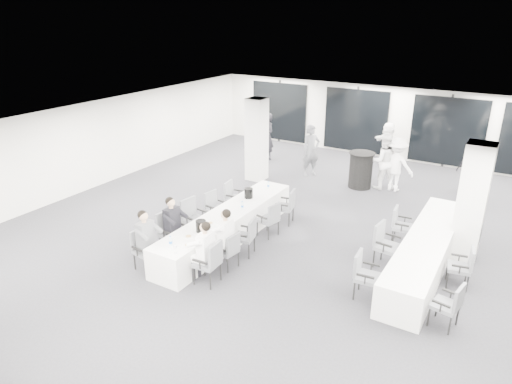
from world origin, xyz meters
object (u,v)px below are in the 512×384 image
(chair_main_right_fourth, at_px, (270,218))
(ice_bucket_far, at_px, (249,193))
(standing_guest_d, at_px, (472,167))
(chair_side_right_far, at_px, (473,239))
(standing_guest_e, at_px, (481,181))
(standing_guest_a, at_px, (311,147))
(standing_guest_b, at_px, (384,157))
(banquet_table_side, at_px, (426,252))
(chair_main_left_fourth, at_px, (215,206))
(chair_side_left_far, at_px, (400,223))
(chair_main_left_far, at_px, (233,195))
(banquet_table_main, at_px, (228,226))
(standing_guest_c, at_px, (397,161))
(cocktail_table, at_px, (361,170))
(chair_main_right_near, at_px, (210,260))
(chair_main_left_mid, at_px, (193,216))
(chair_main_left_second, at_px, (170,230))
(chair_side_left_mid, at_px, (385,242))
(chair_main_right_second, at_px, (229,249))
(chair_side_left_near, at_px, (364,272))
(chair_main_right_mid, at_px, (247,234))
(chair_side_right_mid, at_px, (463,265))
(chair_side_right_near, at_px, (450,303))
(ice_bucket_near, at_px, (201,226))
(chair_main_left_near, at_px, (144,247))
(standing_guest_f, at_px, (388,141))
(standing_guest_g, at_px, (268,134))
(chair_main_right_far, at_px, (287,205))

(chair_main_right_fourth, distance_m, ice_bucket_far, 1.04)
(standing_guest_d, bearing_deg, chair_main_right_fourth, 38.17)
(chair_side_right_far, relative_size, standing_guest_e, 0.51)
(standing_guest_a, bearing_deg, standing_guest_b, -52.75)
(banquet_table_side, relative_size, standing_guest_a, 2.43)
(chair_main_left_fourth, relative_size, chair_side_left_far, 0.98)
(chair_main_left_far, distance_m, standing_guest_a, 4.21)
(banquet_table_main, distance_m, standing_guest_c, 6.31)
(cocktail_table, distance_m, chair_side_right_far, 4.96)
(banquet_table_main, bearing_deg, chair_main_right_near, -65.88)
(chair_main_left_mid, height_order, standing_guest_b, standing_guest_b)
(chair_main_left_second, distance_m, chair_side_left_mid, 5.01)
(chair_side_left_mid, xyz_separation_m, chair_side_right_far, (1.67, 1.41, -0.09))
(standing_guest_d, height_order, ice_bucket_far, standing_guest_d)
(chair_main_left_second, bearing_deg, chair_main_left_far, -175.47)
(chair_main_right_second, bearing_deg, banquet_table_main, 42.99)
(chair_main_left_second, distance_m, standing_guest_d, 9.68)
(chair_main_right_fourth, bearing_deg, chair_side_left_near, -103.56)
(chair_main_left_fourth, relative_size, chair_main_left_far, 0.98)
(chair_main_left_mid, height_order, chair_side_right_far, chair_main_left_mid)
(chair_main_right_near, height_order, chair_main_right_mid, chair_main_right_near)
(banquet_table_side, relative_size, chair_side_right_mid, 5.47)
(chair_main_left_mid, bearing_deg, chair_side_left_near, 94.29)
(chair_main_right_near, bearing_deg, banquet_table_main, 20.89)
(standing_guest_a, bearing_deg, chair_main_right_second, -134.13)
(chair_side_left_near, xyz_separation_m, chair_side_right_far, (1.66, 2.84, -0.06))
(chair_side_right_near, relative_size, ice_bucket_near, 3.39)
(chair_main_left_near, xyz_separation_m, chair_side_right_far, (6.25, 4.30, -0.03))
(chair_main_left_mid, distance_m, chair_main_right_fourth, 1.98)
(chair_main_right_mid, bearing_deg, chair_main_right_near, 168.17)
(cocktail_table, bearing_deg, chair_side_left_far, -56.97)
(chair_main_left_second, xyz_separation_m, chair_main_right_fourth, (1.67, 1.95, -0.06))
(chair_main_right_fourth, relative_size, standing_guest_c, 0.46)
(chair_main_right_second, relative_size, standing_guest_e, 0.51)
(chair_main_left_near, height_order, chair_main_left_far, chair_main_left_far)
(chair_main_left_near, xyz_separation_m, standing_guest_f, (2.50, 10.33, 0.39))
(chair_main_left_near, xyz_separation_m, chair_side_left_far, (4.59, 4.18, 0.01))
(chair_side_right_far, bearing_deg, standing_guest_g, 62.68)
(ice_bucket_near, bearing_deg, chair_main_right_far, 75.02)
(standing_guest_d, bearing_deg, chair_main_left_far, 24.53)
(chair_side_left_near, distance_m, ice_bucket_near, 3.73)
(chair_main_left_far, relative_size, standing_guest_f, 0.51)
(chair_main_left_fourth, height_order, chair_main_right_fourth, chair_main_left_fourth)
(chair_side_right_mid, xyz_separation_m, standing_guest_c, (-2.75, 4.92, 0.47))
(chair_main_left_second, height_order, chair_main_right_mid, chair_main_left_second)
(standing_guest_a, bearing_deg, chair_side_right_mid, -93.89)
(chair_main_left_second, bearing_deg, chair_side_left_far, 130.31)
(chair_main_left_near, xyz_separation_m, chair_main_left_far, (-0.00, 3.59, 0.01))
(chair_main_left_far, bearing_deg, standing_guest_f, 152.59)
(banquet_table_main, height_order, standing_guest_b, standing_guest_b)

